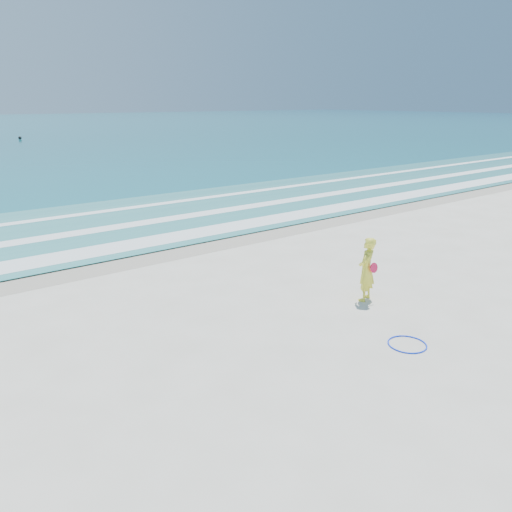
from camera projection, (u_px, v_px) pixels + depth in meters
ground at (349, 348)px, 10.79m from camera, size 400.00×400.00×0.00m
wet_sand at (159, 252)px, 17.61m from camera, size 400.00×2.40×0.00m
shallow at (105, 224)px, 21.39m from camera, size 400.00×10.00×0.01m
foam_near at (143, 243)px, 18.59m from camera, size 400.00×1.40×0.01m
foam_mid at (113, 227)px, 20.79m from camera, size 400.00×0.90×0.01m
foam_far at (85, 214)px, 23.29m from camera, size 400.00×0.60×0.01m
hoop at (407, 344)px, 10.93m from camera, size 1.10×1.10×0.03m
buoy at (20, 138)px, 67.08m from camera, size 0.43×0.43×0.43m
woman at (366, 269)px, 13.16m from camera, size 0.74×0.61×1.73m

